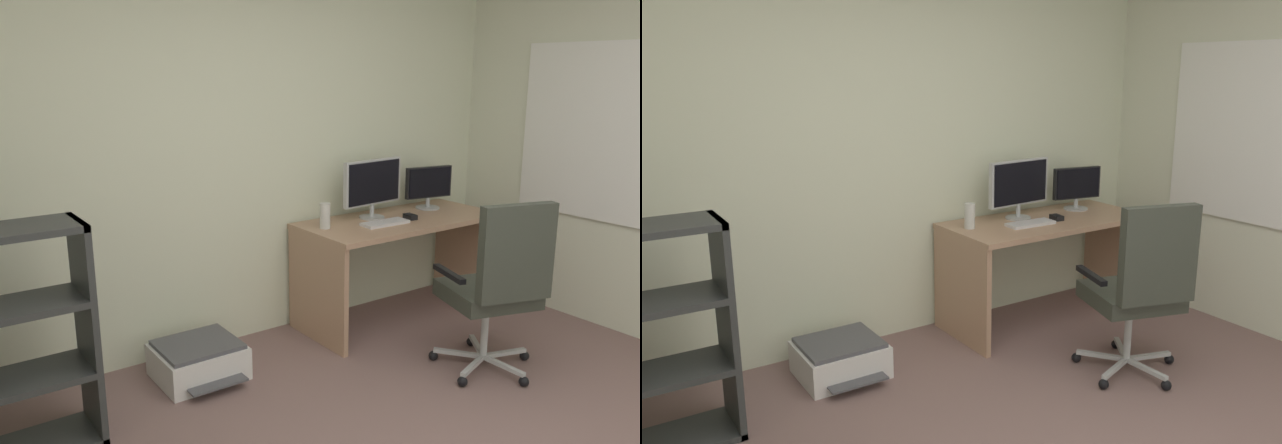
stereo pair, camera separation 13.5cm
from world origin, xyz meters
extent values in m
cube|color=silver|center=(0.00, 2.30, 1.37)|extent=(4.61, 0.10, 2.75)
cube|color=white|center=(2.30, 1.00, 1.36)|extent=(0.01, 1.30, 1.12)
cube|color=white|center=(2.29, 1.00, 1.36)|extent=(0.02, 1.38, 1.20)
cube|color=tan|center=(1.23, 1.90, 0.73)|extent=(1.47, 0.66, 0.04)
cube|color=tan|center=(0.51, 1.90, 0.35)|extent=(0.04, 0.63, 0.71)
cube|color=tan|center=(1.95, 1.90, 0.35)|extent=(0.04, 0.63, 0.71)
cylinder|color=#B2B5B7|center=(1.07, 2.02, 0.75)|extent=(0.18, 0.18, 0.01)
cylinder|color=#B2B5B7|center=(1.07, 2.02, 0.81)|extent=(0.03, 0.03, 0.10)
cube|color=#B7BABC|center=(1.07, 2.02, 1.00)|extent=(0.52, 0.08, 0.32)
cube|color=black|center=(1.08, 2.00, 1.00)|extent=(0.48, 0.05, 0.29)
cylinder|color=#B2B5B7|center=(1.62, 2.02, 0.75)|extent=(0.18, 0.18, 0.01)
cylinder|color=#B2B5B7|center=(1.62, 2.02, 0.80)|extent=(0.03, 0.03, 0.08)
cube|color=black|center=(1.62, 2.02, 0.95)|extent=(0.39, 0.11, 0.23)
cube|color=black|center=(1.62, 2.00, 0.95)|extent=(0.35, 0.07, 0.21)
cube|color=silver|center=(1.03, 1.82, 0.76)|extent=(0.34, 0.14, 0.02)
cube|color=black|center=(1.27, 1.84, 0.76)|extent=(0.07, 0.11, 0.03)
cylinder|color=silver|center=(0.63, 1.97, 0.83)|extent=(0.07, 0.07, 0.17)
cube|color=#B7BABC|center=(1.26, 0.95, 0.07)|extent=(0.30, 0.12, 0.02)
sphere|color=black|center=(1.40, 0.90, 0.03)|extent=(0.06, 0.06, 0.06)
cube|color=#B7BABC|center=(1.20, 1.12, 0.07)|extent=(0.20, 0.26, 0.02)
sphere|color=black|center=(1.29, 1.24, 0.03)|extent=(0.06, 0.06, 0.06)
cube|color=#B7BABC|center=(1.02, 1.12, 0.07)|extent=(0.20, 0.26, 0.02)
sphere|color=black|center=(0.94, 1.24, 0.03)|extent=(0.06, 0.06, 0.06)
cube|color=#B7BABC|center=(0.97, 0.95, 0.07)|extent=(0.29, 0.13, 0.02)
sphere|color=black|center=(0.83, 0.90, 0.03)|extent=(0.06, 0.06, 0.06)
cube|color=#B7BABC|center=(1.12, 0.84, 0.07)|extent=(0.03, 0.30, 0.02)
sphere|color=black|center=(1.12, 0.69, 0.03)|extent=(0.06, 0.06, 0.06)
cylinder|color=#B7BABC|center=(1.11, 0.99, 0.25)|extent=(0.04, 0.04, 0.36)
cube|color=#353A31|center=(1.11, 0.99, 0.48)|extent=(0.60, 0.57, 0.10)
cube|color=#353A31|center=(1.04, 0.75, 0.80)|extent=(0.45, 0.20, 0.54)
cube|color=black|center=(0.86, 1.07, 0.63)|extent=(0.13, 0.31, 0.03)
cube|color=black|center=(1.36, 0.92, 0.63)|extent=(0.13, 0.31, 0.03)
cube|color=#313334|center=(-1.02, 1.66, 0.55)|extent=(0.03, 0.34, 1.10)
cube|color=silver|center=(-0.35, 1.89, 0.10)|extent=(0.49, 0.43, 0.19)
cube|color=#4C4C51|center=(-0.35, 1.89, 0.20)|extent=(0.45, 0.39, 0.02)
cube|color=#4C4C51|center=(-0.35, 1.63, 0.06)|extent=(0.34, 0.10, 0.01)
camera|label=1|loc=(-1.74, -1.31, 1.77)|focal=35.36mm
camera|label=2|loc=(-1.63, -1.39, 1.77)|focal=35.36mm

